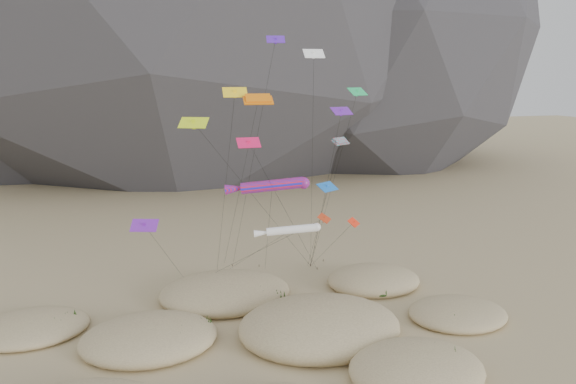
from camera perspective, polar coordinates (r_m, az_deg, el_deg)
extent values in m
plane|color=#CCB789|center=(52.08, 1.13, -16.79)|extent=(500.00, 500.00, 0.00)
ellipsoid|color=#2B2B30|center=(169.26, -25.36, 17.19)|extent=(136.20, 127.83, 116.00)
ellipsoid|color=black|center=(169.23, 8.36, 16.11)|extent=(130.55, 126.41, 100.00)
ellipsoid|color=#CCB789|center=(50.36, 12.93, -17.19)|extent=(11.65, 9.90, 3.43)
ellipsoid|color=#CCB789|center=(56.08, -13.94, -14.19)|extent=(12.85, 10.93, 3.00)
ellipsoid|color=#CCB789|center=(56.12, 3.22, -13.48)|extent=(15.99, 13.59, 4.32)
ellipsoid|color=#CCB789|center=(62.55, 16.84, -11.73)|extent=(10.51, 8.93, 2.19)
ellipsoid|color=#CCB789|center=(65.13, -6.41, -10.09)|extent=(14.88, 12.65, 3.23)
ellipsoid|color=#CCB789|center=(69.32, 8.67, -8.83)|extent=(11.37, 9.66, 2.93)
ellipsoid|color=#CCB789|center=(62.45, -24.71, -12.40)|extent=(11.27, 9.58, 2.06)
ellipsoid|color=black|center=(51.66, 14.30, -16.18)|extent=(3.25, 2.78, 0.97)
ellipsoid|color=black|center=(50.00, 12.72, -17.36)|extent=(2.49, 2.13, 0.75)
ellipsoid|color=black|center=(54.86, -11.70, -14.55)|extent=(2.99, 2.55, 0.90)
ellipsoid|color=black|center=(56.76, -8.69, -13.61)|extent=(2.00, 1.71, 0.60)
ellipsoid|color=black|center=(54.78, 3.42, -14.00)|extent=(3.28, 2.81, 0.99)
ellipsoid|color=black|center=(59.44, 4.01, -11.97)|extent=(2.83, 2.42, 0.85)
ellipsoid|color=black|center=(52.61, 1.56, -15.37)|extent=(2.30, 1.97, 0.69)
ellipsoid|color=black|center=(60.95, 16.87, -12.26)|extent=(2.18, 1.86, 0.65)
ellipsoid|color=black|center=(64.09, -4.77, -10.16)|extent=(2.91, 2.49, 0.87)
ellipsoid|color=black|center=(62.85, -1.71, -10.68)|extent=(2.39, 2.05, 0.72)
ellipsoid|color=black|center=(67.58, 8.19, -9.33)|extent=(2.31, 1.98, 0.69)
ellipsoid|color=black|center=(65.70, 9.41, -10.10)|extent=(2.08, 1.78, 0.62)
ellipsoid|color=black|center=(61.97, -21.89, -12.31)|extent=(2.25, 1.93, 0.68)
ellipsoid|color=black|center=(60.66, -22.14, -12.97)|extent=(1.85, 1.58, 0.55)
cylinder|color=#3F2D1E|center=(69.84, -7.35, -9.08)|extent=(0.08, 0.08, 0.30)
cylinder|color=#3F2D1E|center=(75.53, -5.65, -7.41)|extent=(0.08, 0.08, 0.30)
cylinder|color=#3F2D1E|center=(75.06, -2.96, -7.49)|extent=(0.08, 0.08, 0.30)
cylinder|color=#3F2D1E|center=(75.24, 2.31, -7.43)|extent=(0.08, 0.08, 0.30)
cylinder|color=#3F2D1E|center=(74.03, 2.98, -7.77)|extent=(0.08, 0.08, 0.30)
cylinder|color=#3F2D1E|center=(71.53, -10.41, -8.67)|extent=(0.08, 0.08, 0.30)
cylinder|color=#3F2D1E|center=(77.18, 3.60, -6.95)|extent=(0.08, 0.08, 0.30)
cylinder|color=#3F2D1E|center=(70.21, -9.49, -9.03)|extent=(0.08, 0.08, 0.30)
cylinder|color=#FF1D1A|center=(57.95, -1.61, 0.67)|extent=(6.65, 3.01, 1.86)
sphere|color=#FF1D1A|center=(57.90, 1.60, 0.92)|extent=(1.25, 1.25, 1.25)
cone|color=#FF1D1A|center=(58.23, -5.12, 0.36)|extent=(2.89, 1.79, 1.34)
cylinder|color=black|center=(66.01, -2.03, -4.08)|extent=(2.42, 13.09, 13.76)
cylinder|color=white|center=(54.96, 0.38, -3.85)|extent=(5.03, 1.72, 1.13)
sphere|color=white|center=(55.21, 2.93, -3.58)|extent=(0.83, 0.83, 0.83)
cone|color=white|center=(54.83, -2.45, -4.16)|extent=(2.12, 1.08, 0.85)
cylinder|color=black|center=(64.33, -3.42, -6.22)|extent=(3.45, 17.99, 10.12)
cube|color=orange|center=(56.42, -3.05, 9.29)|extent=(3.02, 1.32, 0.86)
cube|color=orange|center=(56.41, -3.05, 9.52)|extent=(2.56, 1.04, 0.84)
cylinder|color=black|center=(65.91, -5.04, -0.23)|extent=(0.97, 16.81, 22.48)
cube|color=red|center=(61.83, 5.36, 5.08)|extent=(2.31, 1.78, 0.60)
cube|color=red|center=(61.81, 5.36, 5.26)|extent=(1.94, 1.47, 0.59)
cylinder|color=black|center=(68.22, 3.52, -1.83)|extent=(0.19, 10.54, 17.76)
cube|color=white|center=(61.65, 2.65, 13.87)|extent=(2.27, 1.11, 0.98)
cube|color=white|center=(61.64, 2.65, 13.73)|extent=(0.28, 0.35, 0.74)
cylinder|color=black|center=(67.28, 2.46, 2.11)|extent=(2.92, 9.01, 27.12)
cube|color=#501FB7|center=(59.29, -1.26, 15.25)|extent=(2.01, 1.23, 0.79)
cube|color=#501FB7|center=(59.28, -1.26, 15.11)|extent=(0.27, 0.30, 0.63)
cylinder|color=black|center=(66.07, -3.75, 2.50)|extent=(2.56, 13.08, 28.46)
cube|color=#FD290D|center=(62.40, 6.69, -3.08)|extent=(1.89, 2.00, 0.73)
cube|color=#FD290D|center=(62.44, 6.69, -3.21)|extent=(0.32, 0.32, 0.62)
cylinder|color=black|center=(68.73, 4.30, -5.50)|extent=(0.98, 11.85, 8.96)
cube|color=purple|center=(52.66, -14.39, -3.30)|extent=(2.70, 1.96, 0.90)
cube|color=purple|center=(52.70, -14.38, -3.46)|extent=(0.36, 0.33, 0.83)
cylinder|color=black|center=(62.01, -12.10, -6.44)|extent=(5.01, 15.90, 11.51)
cube|color=#CEE918|center=(53.11, -9.58, 6.96)|extent=(2.99, 2.38, 0.92)
cube|color=#CEE918|center=(53.12, -9.58, 6.80)|extent=(0.39, 0.35, 0.91)
cylinder|color=black|center=(63.36, -2.61, -1.54)|extent=(16.63, 14.71, 20.56)
cube|color=#1BB35F|center=(64.08, 7.07, 10.10)|extent=(2.54, 1.96, 0.87)
cube|color=#1BB35F|center=(64.09, 7.07, 9.96)|extent=(0.35, 0.34, 0.77)
cylinder|color=black|center=(68.80, 4.49, 0.58)|extent=(2.51, 8.46, 23.07)
cube|color=blue|center=(59.33, 4.03, 0.53)|extent=(2.62, 2.27, 0.78)
cube|color=blue|center=(59.35, 4.03, 0.39)|extent=(0.34, 0.31, 0.80)
cylinder|color=black|center=(67.13, 3.07, -3.97)|extent=(2.56, 12.76, 13.33)
cube|color=red|center=(55.92, 3.71, -2.66)|extent=(1.90, 2.15, 0.63)
cube|color=red|center=(55.96, 3.71, -2.81)|extent=(0.25, 0.27, 0.66)
cylinder|color=black|center=(62.58, -3.61, -6.29)|extent=(11.45, 14.49, 10.95)
cube|color=#E21552|center=(51.61, -4.03, 5.02)|extent=(2.16, 1.11, 0.86)
cube|color=#E21552|center=(51.63, -4.02, 4.86)|extent=(0.26, 0.27, 0.72)
cylinder|color=black|center=(62.34, 0.09, -2.57)|extent=(12.39, 15.71, 18.83)
cube|color=#611CA8|center=(58.38, 5.47, 8.19)|extent=(2.35, 1.58, 0.77)
cube|color=#611CA8|center=(58.39, 5.46, 8.05)|extent=(0.30, 0.26, 0.75)
cylinder|color=black|center=(66.19, 3.69, -0.65)|extent=(1.29, 13.16, 21.27)
cube|color=yellow|center=(57.26, -5.41, 10.05)|extent=(2.53, 1.39, 0.99)
cube|color=yellow|center=(57.26, -5.40, 9.90)|extent=(0.32, 0.33, 0.83)
cylinder|color=black|center=(62.68, -6.48, -0.51)|extent=(1.22, 8.42, 23.19)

